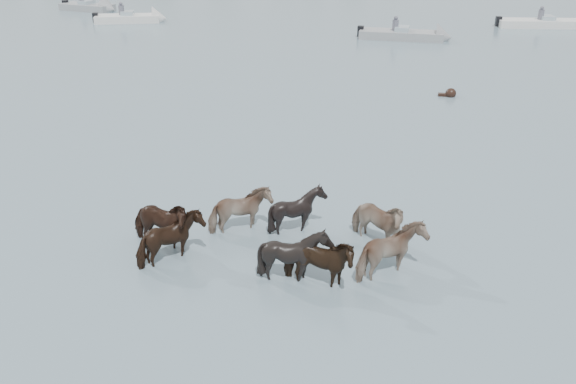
# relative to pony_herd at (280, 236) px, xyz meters

# --- Properties ---
(ground) EXTENTS (400.00, 400.00, 0.00)m
(ground) POSITION_rel_pony_herd_xyz_m (-0.25, 0.87, -0.50)
(ground) COLOR slate
(ground) RESTS_ON ground
(pony_herd) EXTENTS (6.84, 3.56, 1.37)m
(pony_herd) POSITION_rel_pony_herd_xyz_m (0.00, 0.00, 0.00)
(pony_herd) COLOR black
(pony_herd) RESTS_ON ground
(swimming_pony) EXTENTS (0.72, 0.44, 0.44)m
(swimming_pony) POSITION_rel_pony_herd_xyz_m (4.61, 13.56, -0.40)
(swimming_pony) COLOR black
(swimming_pony) RESTS_ON ground
(motorboat_a) EXTENTS (4.97, 2.85, 1.92)m
(motorboat_a) POSITION_rel_pony_herd_xyz_m (-14.95, 28.41, -0.27)
(motorboat_a) COLOR silver
(motorboat_a) RESTS_ON ground
(motorboat_b) EXTENTS (5.55, 1.99, 1.92)m
(motorboat_b) POSITION_rel_pony_herd_xyz_m (3.41, 25.37, -0.27)
(motorboat_b) COLOR gray
(motorboat_b) RESTS_ON ground
(motorboat_c) EXTENTS (6.81, 2.33, 1.92)m
(motorboat_c) POSITION_rel_pony_herd_xyz_m (12.74, 31.07, -0.28)
(motorboat_c) COLOR silver
(motorboat_c) RESTS_ON ground
(motorboat_f) EXTENTS (4.81, 2.55, 1.92)m
(motorboat_f) POSITION_rel_pony_herd_xyz_m (-20.09, 32.45, -0.27)
(motorboat_f) COLOR gray
(motorboat_f) RESTS_ON ground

